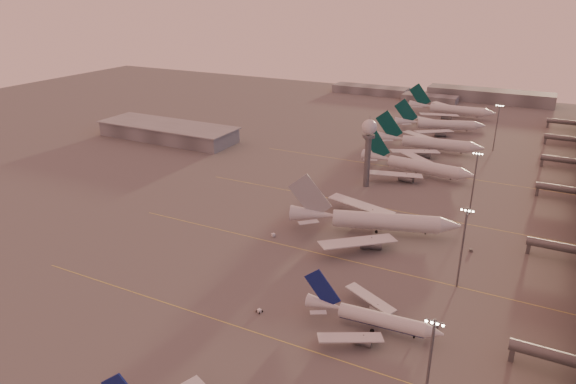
% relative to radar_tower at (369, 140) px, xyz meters
% --- Properties ---
extents(ground, '(700.00, 700.00, 0.00)m').
position_rel_radar_tower_xyz_m(ground, '(-5.00, -120.00, -20.95)').
color(ground, '#5E5B5B').
rests_on(ground, ground).
extents(taxiway_markings, '(180.00, 185.25, 0.02)m').
position_rel_radar_tower_xyz_m(taxiway_markings, '(25.00, -64.00, -20.94)').
color(taxiway_markings, '#DFCE4E').
rests_on(taxiway_markings, ground).
extents(hangar, '(82.00, 27.00, 8.50)m').
position_rel_radar_tower_xyz_m(hangar, '(-125.00, 20.00, -16.63)').
color(hangar, '#595B60').
rests_on(hangar, ground).
extents(radar_tower, '(6.40, 6.40, 31.10)m').
position_rel_radar_tower_xyz_m(radar_tower, '(0.00, 0.00, 0.00)').
color(radar_tower, '#5C5E64').
rests_on(radar_tower, ground).
extents(mast_a, '(3.60, 0.56, 25.00)m').
position_rel_radar_tower_xyz_m(mast_a, '(53.00, -120.00, -7.21)').
color(mast_a, '#5C5E64').
rests_on(mast_a, ground).
extents(mast_b, '(3.60, 0.56, 25.00)m').
position_rel_radar_tower_xyz_m(mast_b, '(50.00, -65.00, -7.21)').
color(mast_b, '#5C5E64').
rests_on(mast_b, ground).
extents(mast_c, '(3.60, 0.56, 25.00)m').
position_rel_radar_tower_xyz_m(mast_c, '(45.00, -10.00, -7.21)').
color(mast_c, '#5C5E64').
rests_on(mast_c, ground).
extents(mast_d, '(3.60, 0.56, 25.00)m').
position_rel_radar_tower_xyz_m(mast_d, '(43.00, 80.00, -7.21)').
color(mast_d, '#5C5E64').
rests_on(mast_d, ground).
extents(distant_horizon, '(165.00, 37.50, 9.00)m').
position_rel_radar_tower_xyz_m(distant_horizon, '(-2.38, 205.14, -17.06)').
color(distant_horizon, '#595B60').
rests_on(distant_horizon, ground).
extents(narrowbody_mid, '(36.06, 28.73, 14.08)m').
position_rel_radar_tower_xyz_m(narrowbody_mid, '(34.27, -95.37, -18.10)').
color(narrowbody_mid, silver).
rests_on(narrowbody_mid, ground).
extents(widebody_white, '(57.83, 45.64, 21.01)m').
position_rel_radar_tower_xyz_m(widebody_white, '(17.62, -42.98, -17.31)').
color(widebody_white, silver).
rests_on(widebody_white, ground).
extents(greentail_a, '(54.07, 43.46, 19.66)m').
position_rel_radar_tower_xyz_m(greentail_a, '(15.96, 23.39, -17.48)').
color(greentail_a, silver).
rests_on(greentail_a, ground).
extents(greentail_b, '(56.20, 45.22, 20.42)m').
position_rel_radar_tower_xyz_m(greentail_b, '(12.83, 61.98, -17.34)').
color(greentail_b, silver).
rests_on(greentail_b, ground).
extents(greentail_c, '(51.71, 41.11, 19.42)m').
position_rel_radar_tower_xyz_m(greentail_c, '(9.62, 105.33, -17.52)').
color(greentail_c, silver).
rests_on(greentail_c, ground).
extents(greentail_d, '(56.80, 45.91, 20.64)m').
position_rel_radar_tower_xyz_m(greentail_d, '(8.42, 147.48, -17.30)').
color(greentail_d, silver).
rests_on(greentail_d, ground).
extents(gsv_tug_mid, '(3.53, 2.69, 0.89)m').
position_rel_radar_tower_xyz_m(gsv_tug_mid, '(5.34, -102.13, -20.49)').
color(gsv_tug_mid, silver).
rests_on(gsv_tug_mid, ground).
extents(gsv_truck_b, '(6.40, 4.41, 2.44)m').
position_rel_radar_tower_xyz_m(gsv_truck_b, '(48.96, -87.66, -19.71)').
color(gsv_truck_b, silver).
rests_on(gsv_truck_b, ground).
extents(gsv_truck_c, '(5.13, 6.26, 2.45)m').
position_rel_radar_tower_xyz_m(gsv_truck_c, '(-12.40, -60.79, -19.70)').
color(gsv_truck_c, silver).
rests_on(gsv_truck_c, ground).
extents(gsv_catering_b, '(4.89, 3.23, 3.70)m').
position_rel_radar_tower_xyz_m(gsv_catering_b, '(50.48, -41.16, -19.10)').
color(gsv_catering_b, '#505255').
rests_on(gsv_catering_b, ground).
extents(gsv_truck_d, '(3.57, 5.32, 2.02)m').
position_rel_radar_tower_xyz_m(gsv_truck_d, '(-27.03, -1.75, -19.92)').
color(gsv_truck_d, silver).
rests_on(gsv_truck_d, ground).
extents(gsv_tug_hangar, '(3.45, 2.10, 0.98)m').
position_rel_radar_tower_xyz_m(gsv_tug_hangar, '(29.69, 34.19, -20.45)').
color(gsv_tug_hangar, silver).
rests_on(gsv_tug_hangar, ground).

